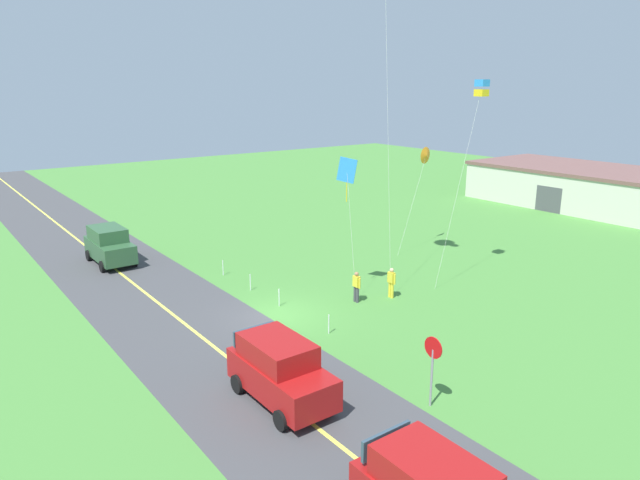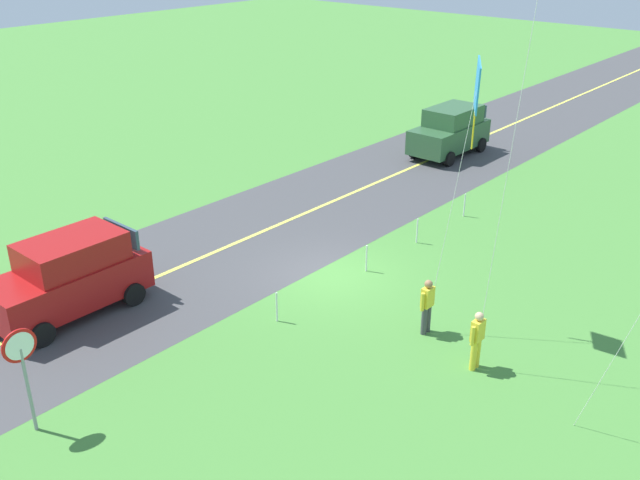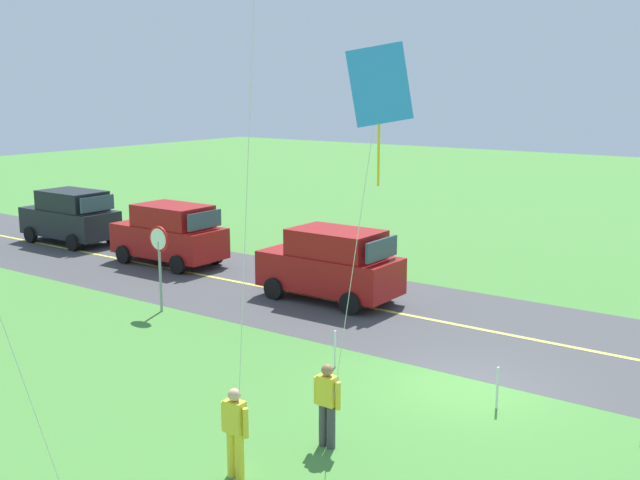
{
  "view_description": "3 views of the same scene",
  "coord_description": "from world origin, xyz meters",
  "px_view_note": "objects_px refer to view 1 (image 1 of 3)",
  "views": [
    {
      "loc": [
        21.66,
        -13.56,
        10.64
      ],
      "look_at": [
        2.1,
        0.95,
        4.04
      ],
      "focal_mm": 32.16,
      "sensor_mm": 36.0,
      "label": 1
    },
    {
      "loc": [
        15.12,
        12.78,
        10.29
      ],
      "look_at": [
        3.51,
        2.66,
        3.23
      ],
      "focal_mm": 39.68,
      "sensor_mm": 36.0,
      "label": 2
    },
    {
      "loc": [
        -6.82,
        15.02,
        6.57
      ],
      "look_at": [
        3.05,
        1.35,
        3.18
      ],
      "focal_mm": 43.59,
      "sensor_mm": 36.0,
      "label": 3
    }
  ],
  "objects_px": {
    "person_adult_companion": "(356,286)",
    "kite_yellow_high": "(482,89)",
    "car_suv_foreground": "(280,370)",
    "kite_blue_mid": "(347,172)",
    "kite_green_far": "(426,156)",
    "car_parked_west_far": "(109,245)",
    "warehouse_distant": "(581,186)",
    "stop_sign": "(433,358)",
    "person_adult_near": "(391,282)"
  },
  "relations": [
    {
      "from": "person_adult_companion",
      "to": "kite_yellow_high",
      "type": "xyz_separation_m",
      "value": [
        1.02,
        7.45,
        9.59
      ]
    },
    {
      "from": "warehouse_distant",
      "to": "car_parked_west_far",
      "type": "bearing_deg",
      "value": -100.69
    },
    {
      "from": "person_adult_companion",
      "to": "kite_green_far",
      "type": "distance_m",
      "value": 12.66
    },
    {
      "from": "car_suv_foreground",
      "to": "car_parked_west_far",
      "type": "distance_m",
      "value": 19.71
    },
    {
      "from": "person_adult_companion",
      "to": "kite_yellow_high",
      "type": "bearing_deg",
      "value": 150.11
    },
    {
      "from": "kite_yellow_high",
      "to": "kite_green_far",
      "type": "bearing_deg",
      "value": 156.05
    },
    {
      "from": "stop_sign",
      "to": "person_adult_companion",
      "type": "distance_m",
      "value": 9.99
    },
    {
      "from": "stop_sign",
      "to": "warehouse_distant",
      "type": "distance_m",
      "value": 39.54
    },
    {
      "from": "person_adult_near",
      "to": "kite_yellow_high",
      "type": "distance_m",
      "value": 11.12
    },
    {
      "from": "kite_green_far",
      "to": "person_adult_companion",
      "type": "bearing_deg",
      "value": -62.92
    },
    {
      "from": "car_suv_foreground",
      "to": "stop_sign",
      "type": "distance_m",
      "value": 5.21
    },
    {
      "from": "kite_yellow_high",
      "to": "warehouse_distant",
      "type": "bearing_deg",
      "value": 106.98
    },
    {
      "from": "car_suv_foreground",
      "to": "kite_yellow_high",
      "type": "bearing_deg",
      "value": 106.45
    },
    {
      "from": "kite_yellow_high",
      "to": "warehouse_distant",
      "type": "relative_size",
      "value": 0.6
    },
    {
      "from": "stop_sign",
      "to": "person_adult_companion",
      "type": "height_order",
      "value": "stop_sign"
    },
    {
      "from": "person_adult_near",
      "to": "kite_yellow_high",
      "type": "xyz_separation_m",
      "value": [
        0.43,
        5.61,
        9.59
      ]
    },
    {
      "from": "person_adult_near",
      "to": "warehouse_distant",
      "type": "height_order",
      "value": "warehouse_distant"
    },
    {
      "from": "kite_green_far",
      "to": "car_parked_west_far",
      "type": "bearing_deg",
      "value": -115.94
    },
    {
      "from": "kite_blue_mid",
      "to": "kite_yellow_high",
      "type": "bearing_deg",
      "value": 73.12
    },
    {
      "from": "car_suv_foreground",
      "to": "stop_sign",
      "type": "relative_size",
      "value": 1.72
    },
    {
      "from": "car_parked_west_far",
      "to": "kite_blue_mid",
      "type": "xyz_separation_m",
      "value": [
        12.91,
        8.2,
        5.29
      ]
    },
    {
      "from": "car_parked_west_far",
      "to": "kite_yellow_high",
      "type": "xyz_separation_m",
      "value": [
        15.1,
        15.41,
        9.31
      ]
    },
    {
      "from": "car_parked_west_far",
      "to": "person_adult_near",
      "type": "relative_size",
      "value": 2.75
    },
    {
      "from": "person_adult_companion",
      "to": "kite_yellow_high",
      "type": "relative_size",
      "value": 0.15
    },
    {
      "from": "car_parked_west_far",
      "to": "person_adult_companion",
      "type": "relative_size",
      "value": 2.75
    },
    {
      "from": "person_adult_near",
      "to": "person_adult_companion",
      "type": "distance_m",
      "value": 1.94
    },
    {
      "from": "car_suv_foreground",
      "to": "kite_green_far",
      "type": "bearing_deg",
      "value": 120.56
    },
    {
      "from": "kite_green_far",
      "to": "warehouse_distant",
      "type": "bearing_deg",
      "value": 93.35
    },
    {
      "from": "car_suv_foreground",
      "to": "warehouse_distant",
      "type": "bearing_deg",
      "value": 106.78
    },
    {
      "from": "kite_green_far",
      "to": "kite_blue_mid",
      "type": "bearing_deg",
      "value": -67.83
    },
    {
      "from": "kite_blue_mid",
      "to": "kite_yellow_high",
      "type": "relative_size",
      "value": 0.66
    },
    {
      "from": "car_parked_west_far",
      "to": "stop_sign",
      "type": "bearing_deg",
      "value": 9.13
    },
    {
      "from": "car_suv_foreground",
      "to": "kite_blue_mid",
      "type": "distance_m",
      "value": 12.05
    },
    {
      "from": "car_parked_west_far",
      "to": "stop_sign",
      "type": "relative_size",
      "value": 1.72
    },
    {
      "from": "kite_yellow_high",
      "to": "stop_sign",
      "type": "bearing_deg",
      "value": -55.72
    },
    {
      "from": "kite_yellow_high",
      "to": "warehouse_distant",
      "type": "xyz_separation_m",
      "value": [
        -7.53,
        24.67,
        -8.7
      ]
    },
    {
      "from": "person_adult_near",
      "to": "person_adult_companion",
      "type": "height_order",
      "value": "same"
    },
    {
      "from": "kite_yellow_high",
      "to": "car_parked_west_far",
      "type": "bearing_deg",
      "value": -134.42
    },
    {
      "from": "person_adult_companion",
      "to": "warehouse_distant",
      "type": "relative_size",
      "value": 0.09
    },
    {
      "from": "warehouse_distant",
      "to": "person_adult_near",
      "type": "bearing_deg",
      "value": -76.79
    },
    {
      "from": "stop_sign",
      "to": "kite_yellow_high",
      "type": "xyz_separation_m",
      "value": [
        -7.97,
        11.7,
        8.66
      ]
    },
    {
      "from": "car_suv_foreground",
      "to": "car_parked_west_far",
      "type": "height_order",
      "value": "same"
    },
    {
      "from": "kite_green_far",
      "to": "kite_yellow_high",
      "type": "bearing_deg",
      "value": -23.95
    },
    {
      "from": "car_suv_foreground",
      "to": "kite_blue_mid",
      "type": "xyz_separation_m",
      "value": [
        -6.8,
        8.42,
        5.29
      ]
    },
    {
      "from": "kite_yellow_high",
      "to": "kite_green_far",
      "type": "xyz_separation_m",
      "value": [
        -6.25,
        2.78,
        -4.28
      ]
    },
    {
      "from": "car_suv_foreground",
      "to": "kite_yellow_high",
      "type": "xyz_separation_m",
      "value": [
        -4.61,
        15.63,
        9.31
      ]
    },
    {
      "from": "stop_sign",
      "to": "kite_green_far",
      "type": "relative_size",
      "value": 0.38
    },
    {
      "from": "car_parked_west_far",
      "to": "kite_green_far",
      "type": "distance_m",
      "value": 20.84
    },
    {
      "from": "person_adult_companion",
      "to": "warehouse_distant",
      "type": "bearing_deg",
      "value": 169.39
    },
    {
      "from": "kite_blue_mid",
      "to": "kite_green_far",
      "type": "height_order",
      "value": "kite_blue_mid"
    }
  ]
}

